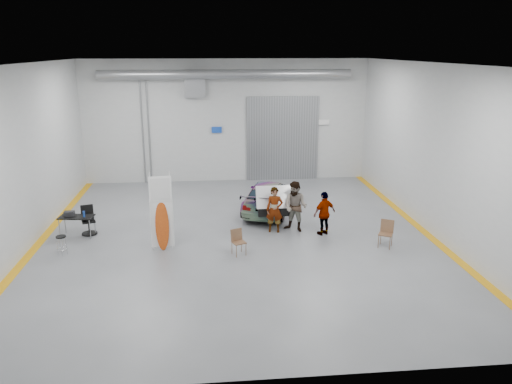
{
  "coord_description": "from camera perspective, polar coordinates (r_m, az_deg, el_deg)",
  "views": [
    {
      "loc": [
        -0.97,
        -16.61,
        6.48
      ],
      "look_at": [
        0.72,
        0.52,
        1.5
      ],
      "focal_mm": 35.0,
      "sensor_mm": 36.0,
      "label": 1
    }
  ],
  "objects": [
    {
      "name": "person_c",
      "position": [
        17.98,
        7.82,
        -2.42
      ],
      "size": [
        1.0,
        0.76,
        1.61
      ],
      "primitive_type": "imported",
      "rotation": [
        0.0,
        0.0,
        3.6
      ],
      "color": "#A15C35",
      "rests_on": "ground"
    },
    {
      "name": "surfboard_display",
      "position": [
        16.7,
        -10.78,
        -3.02
      ],
      "size": [
        0.76,
        0.25,
        2.67
      ],
      "rotation": [
        0.0,
        0.0,
        0.08
      ],
      "color": "white",
      "rests_on": "ground"
    },
    {
      "name": "shop_stool",
      "position": [
        17.41,
        -21.31,
        -5.72
      ],
      "size": [
        0.34,
        0.34,
        0.66
      ],
      "rotation": [
        0.0,
        0.0,
        0.15
      ],
      "color": "black",
      "rests_on": "ground"
    },
    {
      "name": "folding_chair_near",
      "position": [
        16.3,
        -1.97,
        -6.3
      ],
      "size": [
        0.51,
        0.54,
        0.84
      ],
      "rotation": [
        0.0,
        0.0,
        0.38
      ],
      "color": "brown",
      "rests_on": "ground"
    },
    {
      "name": "trunk_lid",
      "position": [
        18.51,
        2.22,
        -0.27
      ],
      "size": [
        1.44,
        0.87,
        0.04
      ],
      "primitive_type": "cube",
      "color": "silver",
      "rests_on": "sedan_car"
    },
    {
      "name": "sedan_car",
      "position": [
        20.48,
        1.49,
        -0.5
      ],
      "size": [
        2.93,
        4.58,
        1.23
      ],
      "primitive_type": "imported",
      "rotation": [
        0.0,
        0.0,
        2.84
      ],
      "color": "white",
      "rests_on": "ground"
    },
    {
      "name": "work_table",
      "position": [
        18.8,
        -20.03,
        -2.63
      ],
      "size": [
        1.25,
        0.74,
        0.97
      ],
      "rotation": [
        0.0,
        0.0,
        -0.13
      ],
      "color": "gray",
      "rests_on": "ground"
    },
    {
      "name": "person_b",
      "position": [
        18.19,
        4.55,
        -1.67
      ],
      "size": [
        1.15,
        1.09,
        1.86
      ],
      "primitive_type": "imported",
      "rotation": [
        0.0,
        0.0,
        -0.59
      ],
      "color": "#486385",
      "rests_on": "ground"
    },
    {
      "name": "person_a",
      "position": [
        18.09,
        2.14,
        -2.04
      ],
      "size": [
        0.67,
        0.5,
        1.68
      ],
      "primitive_type": "imported",
      "rotation": [
        0.0,
        0.0,
        -0.17
      ],
      "color": "#8B5C4C",
      "rests_on": "ground"
    },
    {
      "name": "ground",
      "position": [
        17.86,
        -2.15,
        -5.15
      ],
      "size": [
        16.0,
        16.0,
        0.0
      ],
      "primitive_type": "plane",
      "color": "slate",
      "rests_on": "ground"
    },
    {
      "name": "office_chair",
      "position": [
        18.98,
        -18.54,
        -3.24
      ],
      "size": [
        0.57,
        0.6,
        1.03
      ],
      "rotation": [
        0.0,
        0.0,
        0.32
      ],
      "color": "black",
      "rests_on": "ground"
    },
    {
      "name": "room_shell",
      "position": [
        19.02,
        -1.97,
        8.87
      ],
      "size": [
        14.02,
        16.18,
        6.01
      ],
      "color": "#B1B4B6",
      "rests_on": "ground"
    },
    {
      "name": "folding_chair_far",
      "position": [
        17.43,
        14.54,
        -5.22
      ],
      "size": [
        0.59,
        0.64,
        0.92
      ],
      "rotation": [
        0.0,
        0.0,
        -0.53
      ],
      "color": "brown",
      "rests_on": "ground"
    }
  ]
}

